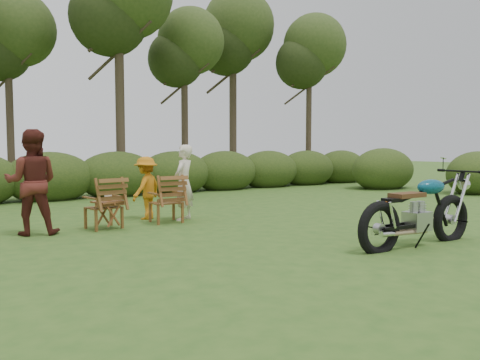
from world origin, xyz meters
TOP-DOWN VIEW (x-y plane):
  - ground at (0.00, 0.00)m, footprint 80.00×80.00m
  - tree_line at (0.50, 9.74)m, footprint 22.52×11.62m
  - motorcycle at (1.15, -0.83)m, footprint 2.39×1.02m
  - lawn_chair_right at (-1.05, 3.39)m, footprint 0.69×0.69m
  - lawn_chair_left at (-2.31, 3.40)m, footprint 0.74×0.74m
  - side_table at (-2.27, 3.30)m, footprint 0.61×0.56m
  - cup at (-2.25, 3.33)m, footprint 0.15×0.15m
  - adult_a at (-0.61, 3.46)m, footprint 0.68×0.64m
  - adult_b at (-3.52, 3.51)m, footprint 1.06×0.94m
  - child at (-1.19, 4.03)m, footprint 0.98×0.88m

SIDE VIEW (x-z plane):
  - ground at x=0.00m, z-range 0.00..0.00m
  - motorcycle at x=1.15m, z-range -0.67..0.67m
  - lawn_chair_right at x=-1.05m, z-range -0.48..0.48m
  - lawn_chair_left at x=-2.31m, z-range -0.47..0.47m
  - adult_a at x=-0.61m, z-range -0.78..0.78m
  - adult_b at x=-3.52m, z-range -0.91..0.91m
  - child at x=-1.19m, z-range -0.66..0.66m
  - side_table at x=-2.27m, z-range 0.00..0.53m
  - cup at x=-2.25m, z-range 0.53..0.63m
  - tree_line at x=0.50m, z-range -0.26..7.88m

